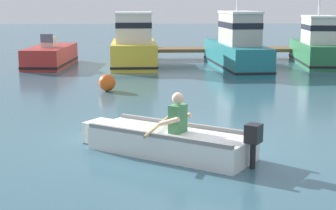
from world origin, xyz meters
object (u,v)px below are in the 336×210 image
moored_boat_yellow (134,47)px  moored_boat_green (317,47)px  moored_boat_teal (237,48)px  moored_boat_red (51,57)px  rowboat_with_person (168,141)px  mooring_buoy (107,83)px

moored_boat_yellow → moored_boat_green: moored_boat_green is taller
moored_boat_yellow → moored_boat_teal: 4.50m
moored_boat_red → moored_boat_teal: (8.10, -1.47, 0.49)m
moored_boat_yellow → moored_boat_green: size_ratio=0.89×
moored_boat_red → moored_boat_green: 12.00m
moored_boat_red → rowboat_with_person: bearing=-72.0°
moored_boat_yellow → moored_boat_green: 8.28m
rowboat_with_person → moored_boat_yellow: (-0.89, 13.69, 0.64)m
mooring_buoy → moored_boat_green: bearing=36.9°
moored_boat_red → moored_boat_teal: bearing=-10.3°
moored_boat_teal → moored_boat_green: moored_boat_teal is taller
moored_boat_yellow → moored_boat_green: bearing=1.8°
moored_boat_yellow → moored_boat_red: bearing=172.9°
moored_boat_teal → moored_boat_red: bearing=169.7°
moored_boat_teal → mooring_buoy: (-5.12, -5.49, -0.64)m
moored_boat_green → moored_boat_yellow: bearing=-178.2°
moored_boat_red → mooring_buoy: 7.58m
moored_boat_red → mooring_buoy: (2.98, -6.97, -0.15)m
moored_boat_yellow → mooring_buoy: moored_boat_yellow is taller
moored_boat_red → moored_boat_yellow: bearing=-7.1°
rowboat_with_person → moored_boat_green: size_ratio=0.63×
rowboat_with_person → moored_boat_teal: size_ratio=0.52×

